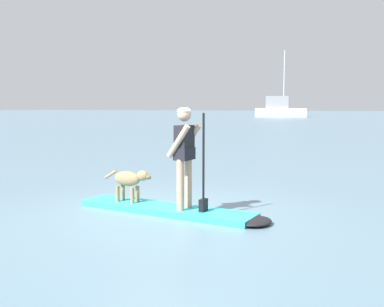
{
  "coord_description": "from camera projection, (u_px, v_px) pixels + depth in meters",
  "views": [
    {
      "loc": [
        3.64,
        -6.31,
        1.76
      ],
      "look_at": [
        0.0,
        1.0,
        0.9
      ],
      "focal_mm": 41.22,
      "sensor_mm": 36.0,
      "label": 1
    }
  ],
  "objects": [
    {
      "name": "person_paddler",
      "position": [
        185.0,
        151.0,
        7.12
      ],
      "size": [
        0.61,
        0.49,
        1.66
      ],
      "color": "tan",
      "rests_on": "paddleboard"
    },
    {
      "name": "dog",
      "position": [
        130.0,
        180.0,
        7.72
      ],
      "size": [
        1.0,
        0.24,
        0.58
      ],
      "color": "#997A51",
      "rests_on": "paddleboard"
    },
    {
      "name": "ground_plane",
      "position": [
        166.0,
        212.0,
        7.41
      ],
      "size": [
        400.0,
        400.0,
        0.0
      ],
      "primitive_type": "plane",
      "color": "slate"
    },
    {
      "name": "paddleboard",
      "position": [
        177.0,
        211.0,
        7.3
      ],
      "size": [
        3.43,
        0.79,
        0.1
      ],
      "color": "#33B2BF",
      "rests_on": "ground_plane"
    },
    {
      "name": "moored_boat_far_starboard",
      "position": [
        280.0,
        109.0,
        78.79
      ],
      "size": [
        9.31,
        4.41,
        11.71
      ],
      "color": "white",
      "rests_on": "ground_plane"
    }
  ]
}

